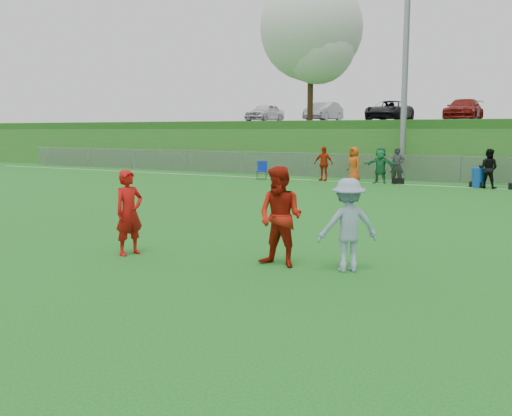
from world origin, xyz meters
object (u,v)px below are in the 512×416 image
Objects in this scene: player_red_center at (280,217)px; recycling_bin at (478,178)px; player_red_left at (129,213)px; player_blue at (348,225)px.

player_red_center is 17.14m from recycling_bin.
player_red_center reaches higher than player_red_left.
player_blue is at bearing -64.23° from player_red_left.
player_red_left is 18.17m from recycling_bin.
recycling_bin is at bearing 91.15° from player_red_center.
player_red_left is 3.15m from player_red_center.
recycling_bin is (-0.22, 16.84, -0.40)m from player_blue.
player_red_left reaches higher than recycling_bin.
player_red_center reaches higher than player_blue.
player_red_left is at bearing -27.20° from player_blue.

